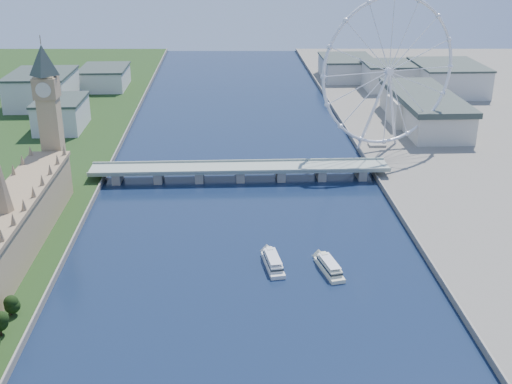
{
  "coord_description": "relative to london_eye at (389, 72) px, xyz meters",
  "views": [
    {
      "loc": [
        -9.06,
        -145.98,
        168.73
      ],
      "look_at": [
        7.58,
        210.0,
        25.36
      ],
      "focal_mm": 45.0,
      "sensor_mm": 36.0,
      "label": 1
    }
  ],
  "objects": [
    {
      "name": "big_ben",
      "position": [
        -247.98,
        -77.08,
        -0.95
      ],
      "size": [
        20.02,
        20.02,
        110.0
      ],
      "color": "tan",
      "rests_on": "ground"
    },
    {
      "name": "parliament_range",
      "position": [
        -247.98,
        -185.08,
        -49.04
      ],
      "size": [
        24.0,
        200.0,
        70.0
      ],
      "color": "tan",
      "rests_on": "ground"
    },
    {
      "name": "westminster_bridge",
      "position": [
        -119.98,
        -55.08,
        -60.89
      ],
      "size": [
        220.0,
        22.0,
        9.5
      ],
      "color": "gray",
      "rests_on": "ground"
    },
    {
      "name": "london_eye",
      "position": [
        0.0,
        0.0,
        0.0
      ],
      "size": [
        113.6,
        39.12,
        124.3
      ],
      "color": "silver",
      "rests_on": "ground"
    },
    {
      "name": "county_hall",
      "position": [
        55.02,
        74.92,
        -67.52
      ],
      "size": [
        54.0,
        144.0,
        35.0
      ],
      "primitive_type": null,
      "color": "beige",
      "rests_on": "ground"
    },
    {
      "name": "tour_boat_near",
      "position": [
        -105.34,
        -192.1,
        -67.52
      ],
      "size": [
        12.5,
        33.11,
        7.16
      ],
      "primitive_type": null,
      "rotation": [
        0.0,
        0.0,
        0.13
      ],
      "color": "silver",
      "rests_on": "ground"
    },
    {
      "name": "city_skyline",
      "position": [
        -80.75,
        205.0,
        -50.56
      ],
      "size": [
        505.0,
        280.0,
        32.0
      ],
      "color": "beige",
      "rests_on": "ground"
    },
    {
      "name": "tour_boat_far",
      "position": [
        -75.42,
        -198.71,
        -67.52
      ],
      "size": [
        14.48,
        32.47,
        6.97
      ],
      "primitive_type": null,
      "rotation": [
        0.0,
        0.0,
        0.21
      ],
      "color": "beige",
      "rests_on": "ground"
    }
  ]
}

